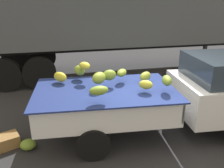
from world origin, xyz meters
TOP-DOWN VIEW (x-y plane):
  - ground at (0.00, 0.00)m, footprint 220.00×220.00m
  - curb_strip at (0.00, 9.33)m, footprint 80.00×0.80m
  - pickup_truck at (1.17, 0.01)m, footprint 5.31×2.25m
  - semi_trailer at (1.19, 4.64)m, footprint 12.05×2.83m
  - fallen_banana_bunch_near_tailgate at (-2.51, 0.05)m, footprint 0.34×0.30m
  - produce_crate at (-2.96, 0.23)m, footprint 0.61×0.52m

SIDE VIEW (x-z plane):
  - ground at x=0.00m, z-range 0.00..0.00m
  - curb_strip at x=0.00m, z-range 0.00..0.16m
  - fallen_banana_bunch_near_tailgate at x=-2.51m, z-range 0.00..0.21m
  - produce_crate at x=-2.96m, z-range 0.00..0.25m
  - pickup_truck at x=1.17m, z-range 0.03..1.73m
  - semi_trailer at x=1.19m, z-range 0.57..4.52m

